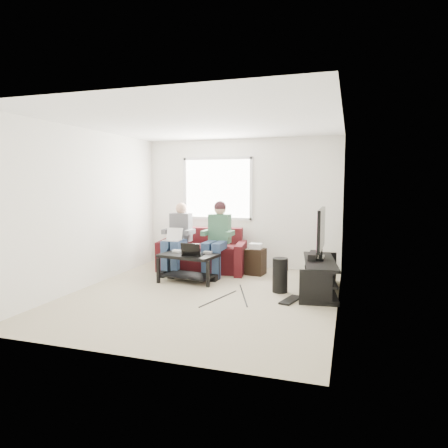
# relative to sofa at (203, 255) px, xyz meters

# --- Properties ---
(floor) EXTENTS (4.50, 4.50, 0.00)m
(floor) POSITION_rel_sofa_xyz_m (0.62, -1.68, -0.31)
(floor) COLOR beige
(floor) RESTS_ON ground
(ceiling) EXTENTS (4.50, 4.50, 0.00)m
(ceiling) POSITION_rel_sofa_xyz_m (0.62, -1.68, 2.29)
(ceiling) COLOR white
(ceiling) RESTS_ON wall_back
(wall_back) EXTENTS (4.50, 0.00, 4.50)m
(wall_back) POSITION_rel_sofa_xyz_m (0.62, 0.57, 0.99)
(wall_back) COLOR white
(wall_back) RESTS_ON floor
(wall_front) EXTENTS (4.50, 0.00, 4.50)m
(wall_front) POSITION_rel_sofa_xyz_m (0.62, -3.93, 0.99)
(wall_front) COLOR white
(wall_front) RESTS_ON floor
(wall_left) EXTENTS (0.00, 4.50, 4.50)m
(wall_left) POSITION_rel_sofa_xyz_m (-1.38, -1.68, 0.99)
(wall_left) COLOR white
(wall_left) RESTS_ON floor
(wall_right) EXTENTS (0.00, 4.50, 4.50)m
(wall_right) POSITION_rel_sofa_xyz_m (2.62, -1.68, 0.99)
(wall_right) COLOR white
(wall_right) RESTS_ON floor
(window) EXTENTS (1.48, 0.04, 1.28)m
(window) POSITION_rel_sofa_xyz_m (0.12, 0.55, 1.29)
(window) COLOR white
(window) RESTS_ON wall_back
(sofa) EXTENTS (1.85, 1.01, 0.82)m
(sofa) POSITION_rel_sofa_xyz_m (0.00, 0.00, 0.00)
(sofa) COLOR #401013
(sofa) RESTS_ON floor
(person_left) EXTENTS (0.40, 0.71, 1.33)m
(person_left) POSITION_rel_sofa_xyz_m (-0.40, -0.29, 0.42)
(person_left) COLOR navy
(person_left) RESTS_ON sofa
(person_right) EXTENTS (0.40, 0.71, 1.38)m
(person_right) POSITION_rel_sofa_xyz_m (0.40, -0.28, 0.48)
(person_right) COLOR navy
(person_right) RESTS_ON sofa
(laptop_silver) EXTENTS (0.32, 0.22, 0.24)m
(laptop_silver) POSITION_rel_sofa_xyz_m (-0.40, -0.53, 0.40)
(laptop_silver) COLOR silver
(laptop_silver) RESTS_ON person_left
(coffee_table) EXTENTS (1.05, 0.74, 0.48)m
(coffee_table) POSITION_rel_sofa_xyz_m (0.09, -0.94, 0.05)
(coffee_table) COLOR black
(coffee_table) RESTS_ON floor
(laptop_black) EXTENTS (0.36, 0.27, 0.24)m
(laptop_black) POSITION_rel_sofa_xyz_m (0.21, -1.02, 0.30)
(laptop_black) COLOR black
(laptop_black) RESTS_ON coffee_table
(controller_a) EXTENTS (0.15, 0.10, 0.04)m
(controller_a) POSITION_rel_sofa_xyz_m (-0.19, -0.82, 0.20)
(controller_a) COLOR silver
(controller_a) RESTS_ON coffee_table
(controller_b) EXTENTS (0.14, 0.10, 0.04)m
(controller_b) POSITION_rel_sofa_xyz_m (-0.01, -0.76, 0.20)
(controller_b) COLOR black
(controller_b) RESTS_ON coffee_table
(controller_c) EXTENTS (0.14, 0.10, 0.04)m
(controller_c) POSITION_rel_sofa_xyz_m (0.39, -0.79, 0.20)
(controller_c) COLOR gray
(controller_c) RESTS_ON coffee_table
(tv_stand) EXTENTS (0.67, 1.59, 0.51)m
(tv_stand) POSITION_rel_sofa_xyz_m (2.32, -0.93, -0.08)
(tv_stand) COLOR black
(tv_stand) RESTS_ON floor
(tv) EXTENTS (0.12, 1.10, 0.81)m
(tv) POSITION_rel_sofa_xyz_m (2.32, -0.83, 0.66)
(tv) COLOR black
(tv) RESTS_ON tv_stand
(soundbar) EXTENTS (0.12, 0.50, 0.10)m
(soundbar) POSITION_rel_sofa_xyz_m (2.20, -0.83, 0.25)
(soundbar) COLOR black
(soundbar) RESTS_ON tv_stand
(drink_cup) EXTENTS (0.08, 0.08, 0.12)m
(drink_cup) POSITION_rel_sofa_xyz_m (2.27, -0.30, 0.26)
(drink_cup) COLOR #B37D4D
(drink_cup) RESTS_ON tv_stand
(console_white) EXTENTS (0.30, 0.22, 0.06)m
(console_white) POSITION_rel_sofa_xyz_m (2.32, -1.33, -0.01)
(console_white) COLOR silver
(console_white) RESTS_ON tv_stand
(console_grey) EXTENTS (0.34, 0.26, 0.08)m
(console_grey) POSITION_rel_sofa_xyz_m (2.32, -0.63, 0.00)
(console_grey) COLOR gray
(console_grey) RESTS_ON tv_stand
(console_black) EXTENTS (0.38, 0.30, 0.07)m
(console_black) POSITION_rel_sofa_xyz_m (2.32, -0.98, -0.00)
(console_black) COLOR black
(console_black) RESTS_ON tv_stand
(subwoofer) EXTENTS (0.24, 0.24, 0.55)m
(subwoofer) POSITION_rel_sofa_xyz_m (1.73, -1.14, -0.03)
(subwoofer) COLOR black
(subwoofer) RESTS_ON floor
(keyboard_floor) EXTENTS (0.29, 0.52, 0.03)m
(keyboard_floor) POSITION_rel_sofa_xyz_m (1.96, -1.57, -0.29)
(keyboard_floor) COLOR black
(keyboard_floor) RESTS_ON floor
(end_table) EXTENTS (0.33, 0.33, 0.59)m
(end_table) POSITION_rel_sofa_xyz_m (1.09, -0.06, -0.04)
(end_table) COLOR black
(end_table) RESTS_ON floor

